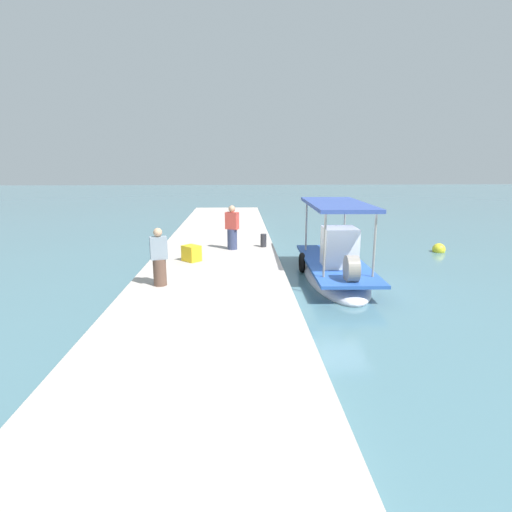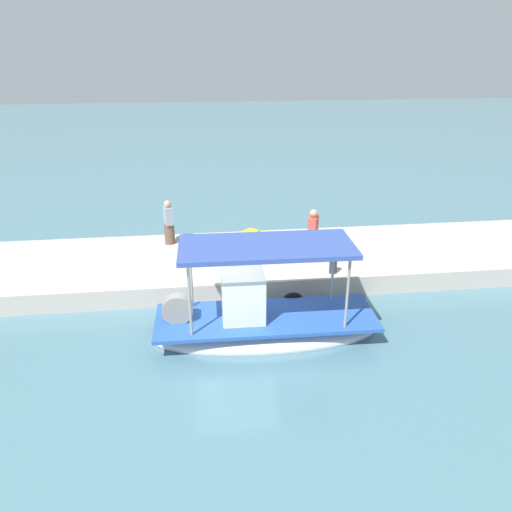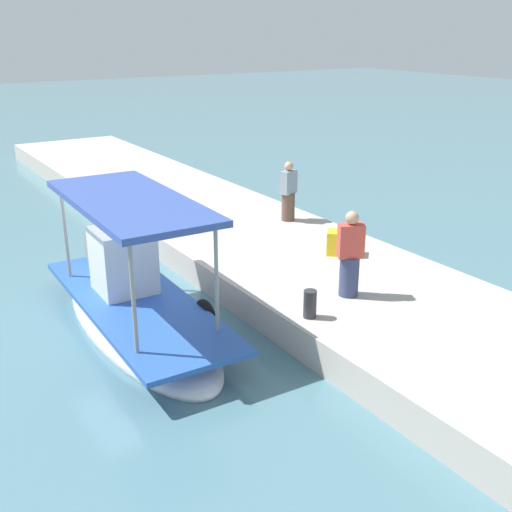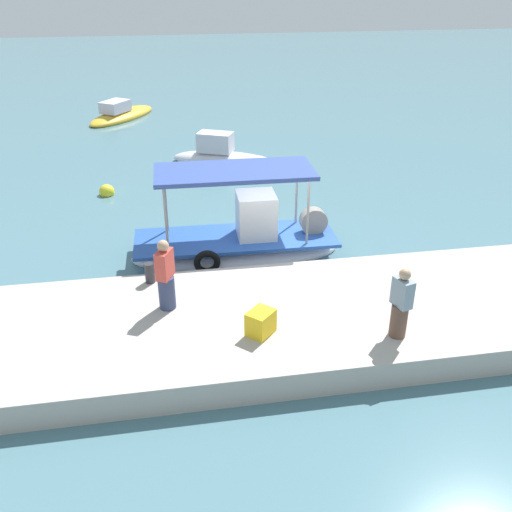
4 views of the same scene
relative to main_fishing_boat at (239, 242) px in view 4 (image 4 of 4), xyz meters
The scene contains 10 objects.
ground_plane 0.94m from the main_fishing_boat, 20.54° to the right, with size 120.00×120.00×0.00m, color slate.
dock_quay 4.25m from the main_fishing_boat, 79.47° to the right, with size 36.00×4.54×0.64m, color #BBB0A6.
main_fishing_boat is the anchor object (origin of this frame).
fisherman_near_bollard 6.19m from the main_fishing_boat, 64.64° to the right, with size 0.45×0.51×1.62m.
fisherman_by_crate 4.30m from the main_fishing_boat, 121.25° to the right, with size 0.51×0.55×1.72m.
mooring_bollard 3.50m from the main_fishing_boat, 137.73° to the right, with size 0.24×0.24×0.52m, color #2D2D33.
cargo_crate 4.99m from the main_fishing_boat, 92.79° to the right, with size 0.57×0.46×0.55m, color yellow.
marker_buoy 7.10m from the main_fishing_boat, 126.20° to the left, with size 0.57×0.57×0.57m.
moored_boat_near 8.59m from the main_fishing_boat, 85.92° to the left, with size 4.98×3.31×1.61m.
moored_boat_mid 18.23m from the main_fishing_boat, 103.08° to the left, with size 4.42×5.19×1.29m.
Camera 4 is at (-2.81, -14.54, 7.70)m, focal length 39.64 mm.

